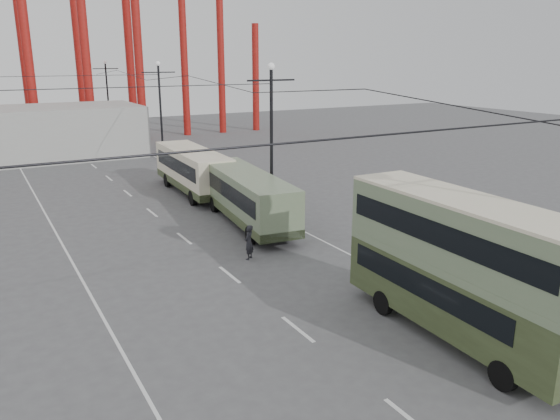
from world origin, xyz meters
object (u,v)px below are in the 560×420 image
single_decker_cream (193,169)px  pedestrian (249,242)px  single_decker_green (247,195)px  double_decker_bus (461,262)px

single_decker_cream → pedestrian: single_decker_cream is taller
single_decker_cream → pedestrian: 14.54m
single_decker_green → single_decker_cream: 8.81m
double_decker_bus → single_decker_cream: (-0.26, 24.90, -1.05)m
double_decker_bus → single_decker_green: 16.13m
double_decker_bus → single_decker_cream: bearing=92.4°
single_decker_cream → pedestrian: size_ratio=5.95×
single_decker_green → pedestrian: bearing=-108.7°
double_decker_bus → single_decker_cream: size_ratio=0.92×
single_decker_green → pedestrian: (-2.60, -5.47, -0.86)m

